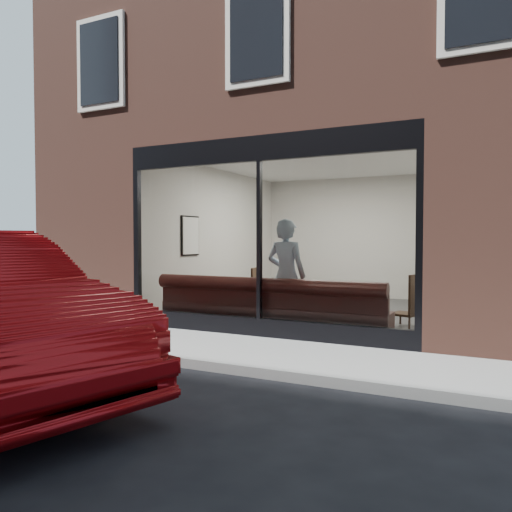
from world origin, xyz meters
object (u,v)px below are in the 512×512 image
at_px(banquette, 270,319).
at_px(person, 286,276).
at_px(cafe_table_right, 364,288).
at_px(cafe_chair_left, 247,300).
at_px(cafe_chair_right, 405,314).
at_px(cafe_table_left, 265,283).

height_order(banquette, person, person).
height_order(cafe_table_right, cafe_chair_left, cafe_table_right).
xyz_separation_m(banquette, cafe_chair_left, (-1.45, 1.96, 0.01)).
relative_size(person, cafe_table_right, 3.22).
distance_m(banquette, cafe_table_right, 1.69).
bearing_deg(banquette, cafe_table_right, 31.99).
xyz_separation_m(banquette, person, (0.22, 0.17, 0.73)).
bearing_deg(cafe_chair_right, cafe_chair_left, 10.02).
bearing_deg(cafe_table_left, cafe_chair_right, 15.26).
xyz_separation_m(cafe_table_left, cafe_chair_left, (-0.97, 1.14, -0.50)).
bearing_deg(cafe_table_right, cafe_table_left, -179.14).
distance_m(cafe_chair_left, cafe_chair_right, 3.43).
relative_size(person, cafe_chair_right, 4.46).
relative_size(banquette, cafe_chair_left, 9.56).
bearing_deg(cafe_chair_left, cafe_table_right, 150.97).
height_order(person, cafe_table_left, person).
relative_size(banquette, cafe_chair_right, 9.37).
xyz_separation_m(cafe_table_left, cafe_chair_right, (2.42, 0.66, -0.50)).
bearing_deg(banquette, cafe_chair_left, 126.43).
relative_size(person, cafe_table_left, 3.50).
height_order(cafe_chair_left, cafe_chair_right, same).
bearing_deg(cafe_table_right, cafe_chair_left, 158.45).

